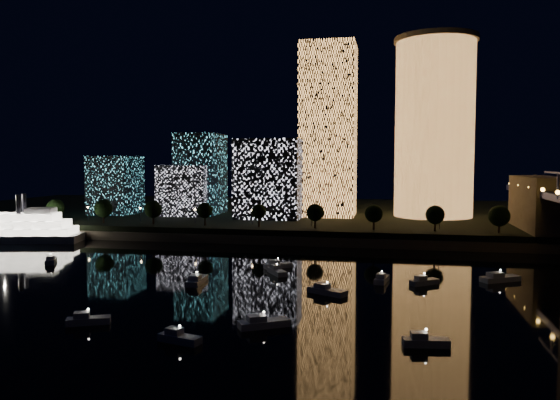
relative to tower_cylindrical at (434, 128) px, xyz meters
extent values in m
plane|color=black|center=(-32.79, -138.48, -42.13)|extent=(520.00, 520.00, 0.00)
cube|color=black|center=(-32.79, 21.52, -39.63)|extent=(420.00, 160.00, 5.00)
cube|color=#6B5E4C|center=(-32.79, -56.48, -40.63)|extent=(420.00, 6.00, 3.00)
cylinder|color=#F8A24F|center=(0.00, 0.00, -1.12)|extent=(32.00, 32.00, 72.02)
cylinder|color=#6B5E4C|center=(0.00, 0.00, 35.88)|extent=(34.00, 34.00, 2.00)
cube|color=#F8A24F|center=(-43.54, -5.18, -1.13)|extent=(22.63, 22.63, 72.01)
cube|color=white|center=(-65.92, -18.25, -21.04)|extent=(26.15, 22.13, 32.18)
cube|color=#52CFE0|center=(-99.84, -7.15, -19.51)|extent=(17.62, 22.91, 35.25)
cube|color=white|center=(-103.68, -13.86, -26.39)|extent=(21.49, 19.54, 21.49)
cube|color=#52CFE0|center=(-136.72, -15.16, -24.39)|extent=(18.20, 20.02, 25.48)
cube|color=#6B5E4C|center=(32.21, -38.48, -30.63)|extent=(12.00, 40.00, 23.00)
cube|color=navy|center=(27.21, -78.48, -20.63)|extent=(0.50, 0.50, 7.00)
sphere|color=#FFAC38|center=(26.71, -48.48, -22.33)|extent=(1.20, 1.20, 1.20)
cube|color=silver|center=(-149.87, -70.78, -40.79)|extent=(54.95, 23.80, 2.68)
cube|color=white|center=(-149.87, -70.78, -38.23)|extent=(50.35, 21.73, 2.45)
cube|color=white|center=(-149.87, -70.78, -35.77)|extent=(45.75, 19.66, 2.45)
cube|color=white|center=(-149.87, -70.78, -33.32)|extent=(38.97, 17.09, 2.45)
cube|color=silver|center=(-136.81, -67.82, -31.20)|extent=(10.19, 8.50, 2.01)
cylinder|color=black|center=(-142.85, -71.48, -28.74)|extent=(1.56, 1.56, 6.70)
cylinder|color=black|center=(-143.84, -67.12, -28.74)|extent=(1.56, 1.56, 6.70)
cube|color=silver|center=(-30.07, -122.95, -41.53)|extent=(8.96, 6.58, 1.20)
cube|color=silver|center=(-31.22, -122.33, -40.43)|extent=(3.75, 3.43, 1.00)
sphere|color=white|center=(-30.07, -122.95, -39.53)|extent=(0.36, 0.36, 0.36)
cube|color=silver|center=(-60.78, -118.63, -41.53)|extent=(3.52, 9.26, 1.20)
cube|color=silver|center=(-60.69, -119.99, -40.43)|extent=(2.57, 3.33, 1.00)
sphere|color=white|center=(-60.78, -118.63, -39.53)|extent=(0.36, 0.36, 0.36)
cube|color=silver|center=(-37.92, -148.01, -41.53)|extent=(8.90, 6.89, 1.20)
cube|color=silver|center=(-39.04, -148.69, -40.43)|extent=(3.78, 3.51, 1.00)
sphere|color=white|center=(-37.92, -148.01, -39.53)|extent=(0.36, 0.36, 0.36)
cube|color=silver|center=(-11.53, -152.39, -41.53)|extent=(7.25, 3.26, 1.20)
cube|color=silver|center=(-12.56, -152.55, -40.43)|extent=(2.69, 2.16, 1.00)
sphere|color=white|center=(-11.53, -152.39, -39.53)|extent=(0.36, 0.36, 0.36)
cube|color=silver|center=(-48.90, -158.35, -41.53)|extent=(7.35, 3.97, 1.20)
cube|color=silver|center=(-49.92, -158.08, -40.43)|extent=(2.84, 2.39, 1.00)
sphere|color=white|center=(-48.90, -158.35, -39.53)|extent=(0.36, 0.36, 0.36)
cube|color=silver|center=(-68.05, -152.49, -41.53)|extent=(7.58, 5.11, 1.20)
cube|color=silver|center=(-69.04, -152.94, -40.43)|extent=(3.09, 2.77, 1.00)
sphere|color=white|center=(-68.05, -152.49, -39.53)|extent=(0.36, 0.36, 0.36)
cube|color=silver|center=(-109.01, -103.21, -41.53)|extent=(5.57, 7.68, 1.20)
cube|color=silver|center=(-108.49, -104.20, -40.43)|extent=(2.92, 3.20, 1.00)
sphere|color=white|center=(-109.01, -103.21, -39.53)|extent=(0.36, 0.36, 0.36)
cube|color=silver|center=(-44.72, -104.97, -41.53)|extent=(6.40, 7.99, 1.20)
cube|color=silver|center=(-45.36, -103.98, -40.43)|extent=(3.22, 3.43, 1.00)
sphere|color=white|center=(-44.72, -104.97, -39.53)|extent=(0.36, 0.36, 0.36)
cube|color=silver|center=(-46.12, -97.04, -41.53)|extent=(7.55, 6.17, 1.20)
cube|color=silver|center=(-47.05, -97.67, -40.43)|extent=(3.26, 3.08, 1.00)
sphere|color=white|center=(-46.12, -97.04, -39.53)|extent=(0.36, 0.36, 0.36)
cube|color=silver|center=(-9.40, -109.56, -41.53)|extent=(6.93, 6.14, 1.20)
cube|color=silver|center=(-10.23, -110.21, -40.43)|extent=(3.07, 2.97, 1.00)
sphere|color=white|center=(-9.40, -109.56, -39.53)|extent=(0.36, 0.36, 0.36)
cube|color=silver|center=(8.29, -102.38, -41.53)|extent=(9.82, 7.56, 1.20)
cube|color=silver|center=(7.06, -103.12, -40.43)|extent=(4.17, 3.87, 1.00)
sphere|color=white|center=(8.29, -102.38, -39.53)|extent=(0.36, 0.36, 0.36)
cube|color=silver|center=(-18.95, -108.75, -41.53)|extent=(3.57, 7.72, 1.20)
cube|color=silver|center=(-19.14, -109.84, -40.43)|extent=(2.33, 2.88, 1.00)
sphere|color=white|center=(-18.95, -108.75, -39.53)|extent=(0.36, 0.36, 0.36)
cylinder|color=black|center=(-142.79, -50.48, -35.13)|extent=(0.70, 0.70, 4.00)
sphere|color=black|center=(-142.79, -50.48, -31.63)|extent=(6.64, 6.64, 6.64)
cylinder|color=black|center=(-122.79, -50.48, -35.13)|extent=(0.70, 0.70, 4.00)
sphere|color=black|center=(-122.79, -50.48, -31.63)|extent=(6.85, 6.85, 6.85)
cylinder|color=black|center=(-102.79, -50.48, -35.13)|extent=(0.70, 0.70, 4.00)
sphere|color=black|center=(-102.79, -50.48, -31.63)|extent=(6.48, 6.48, 6.48)
cylinder|color=black|center=(-82.79, -50.48, -35.13)|extent=(0.70, 0.70, 4.00)
sphere|color=black|center=(-82.79, -50.48, -31.63)|extent=(5.67, 5.67, 5.67)
cylinder|color=black|center=(-62.79, -50.48, -35.13)|extent=(0.70, 0.70, 4.00)
sphere|color=black|center=(-62.79, -50.48, -31.63)|extent=(5.20, 5.20, 5.20)
cylinder|color=black|center=(-42.79, -50.48, -35.13)|extent=(0.70, 0.70, 4.00)
sphere|color=black|center=(-42.79, -50.48, -31.63)|extent=(6.06, 6.06, 6.06)
cylinder|color=black|center=(-22.79, -50.48, -35.13)|extent=(0.70, 0.70, 4.00)
sphere|color=black|center=(-22.79, -50.48, -31.63)|extent=(6.06, 6.06, 6.06)
cylinder|color=black|center=(-2.79, -50.48, -35.13)|extent=(0.70, 0.70, 4.00)
sphere|color=black|center=(-2.79, -50.48, -31.63)|extent=(6.25, 6.25, 6.25)
cylinder|color=black|center=(17.21, -50.48, -35.13)|extent=(0.70, 0.70, 4.00)
sphere|color=black|center=(17.21, -50.48, -31.63)|extent=(6.83, 6.83, 6.83)
cylinder|color=black|center=(-132.79, -44.48, -34.63)|extent=(0.24, 0.24, 5.00)
sphere|color=#FFCC7F|center=(-132.79, -44.48, -31.83)|extent=(0.70, 0.70, 0.70)
cylinder|color=black|center=(-110.79, -44.48, -34.63)|extent=(0.24, 0.24, 5.00)
sphere|color=#FFCC7F|center=(-110.79, -44.48, -31.83)|extent=(0.70, 0.70, 0.70)
cylinder|color=black|center=(-88.79, -44.48, -34.63)|extent=(0.24, 0.24, 5.00)
sphere|color=#FFCC7F|center=(-88.79, -44.48, -31.83)|extent=(0.70, 0.70, 0.70)
cylinder|color=black|center=(-66.79, -44.48, -34.63)|extent=(0.24, 0.24, 5.00)
sphere|color=#FFCC7F|center=(-66.79, -44.48, -31.83)|extent=(0.70, 0.70, 0.70)
cylinder|color=black|center=(-44.79, -44.48, -34.63)|extent=(0.24, 0.24, 5.00)
sphere|color=#FFCC7F|center=(-44.79, -44.48, -31.83)|extent=(0.70, 0.70, 0.70)
cylinder|color=black|center=(-22.79, -44.48, -34.63)|extent=(0.24, 0.24, 5.00)
sphere|color=#FFCC7F|center=(-22.79, -44.48, -31.83)|extent=(0.70, 0.70, 0.70)
cylinder|color=black|center=(-0.79, -44.48, -34.63)|extent=(0.24, 0.24, 5.00)
sphere|color=#FFCC7F|center=(-0.79, -44.48, -31.83)|extent=(0.70, 0.70, 0.70)
camera|label=1|loc=(-16.96, -236.41, -14.04)|focal=35.00mm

